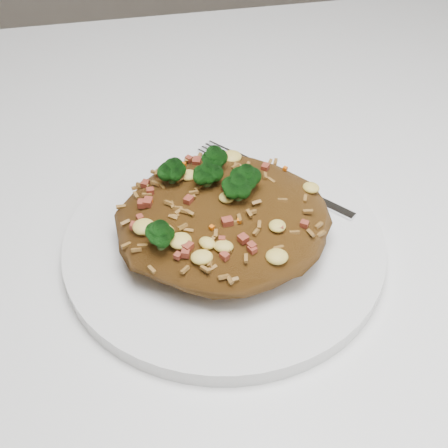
{
  "coord_description": "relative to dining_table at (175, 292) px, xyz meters",
  "views": [
    {
      "loc": [
        -0.03,
        -0.39,
        1.12
      ],
      "look_at": [
        0.04,
        -0.04,
        0.78
      ],
      "focal_mm": 50.0,
      "sensor_mm": 36.0,
      "label": 1
    }
  ],
  "objects": [
    {
      "name": "fork",
      "position": [
        0.1,
        0.02,
        0.11
      ],
      "size": [
        0.12,
        0.13,
        0.0
      ],
      "rotation": [
        0.0,
        0.0,
        -0.85
      ],
      "color": "silver",
      "rests_on": "plate"
    },
    {
      "name": "dining_table",
      "position": [
        0.0,
        0.0,
        0.0
      ],
      "size": [
        1.2,
        0.8,
        0.75
      ],
      "color": "white",
      "rests_on": "ground"
    },
    {
      "name": "plate",
      "position": [
        0.04,
        -0.04,
        0.1
      ],
      "size": [
        0.26,
        0.26,
        0.01
      ],
      "primitive_type": "cylinder",
      "color": "white",
      "rests_on": "dining_table"
    },
    {
      "name": "fried_rice",
      "position": [
        0.04,
        -0.04,
        0.13
      ],
      "size": [
        0.17,
        0.15,
        0.06
      ],
      "color": "brown",
      "rests_on": "plate"
    }
  ]
}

